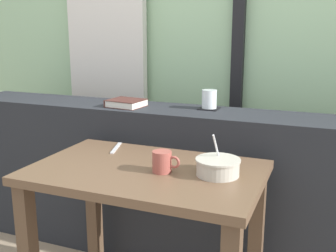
{
  "coord_description": "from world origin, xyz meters",
  "views": [
    {
      "loc": [
        0.62,
        -1.39,
        1.24
      ],
      "look_at": [
        -0.1,
        0.4,
        0.78
      ],
      "focal_mm": 43.62,
      "sensor_mm": 36.0,
      "label": 1
    }
  ],
  "objects_px": {
    "juice_glass": "(209,100)",
    "soup_bowl": "(218,167)",
    "coaster_square": "(209,108)",
    "ceramic_mug": "(163,162)",
    "breakfast_table": "(146,199)",
    "closed_book": "(126,103)",
    "fork_utensil": "(116,148)"
  },
  "relations": [
    {
      "from": "ceramic_mug",
      "to": "fork_utensil",
      "type": "bearing_deg",
      "value": 146.49
    },
    {
      "from": "breakfast_table",
      "to": "soup_bowl",
      "type": "bearing_deg",
      "value": 6.04
    },
    {
      "from": "breakfast_table",
      "to": "fork_utensil",
      "type": "xyz_separation_m",
      "value": [
        -0.25,
        0.2,
        0.14
      ]
    },
    {
      "from": "breakfast_table",
      "to": "ceramic_mug",
      "type": "distance_m",
      "value": 0.19
    },
    {
      "from": "juice_glass",
      "to": "soup_bowl",
      "type": "relative_size",
      "value": 0.55
    },
    {
      "from": "closed_book",
      "to": "ceramic_mug",
      "type": "bearing_deg",
      "value": -50.16
    },
    {
      "from": "breakfast_table",
      "to": "fork_utensil",
      "type": "distance_m",
      "value": 0.35
    },
    {
      "from": "coaster_square",
      "to": "fork_utensil",
      "type": "distance_m",
      "value": 0.53
    },
    {
      "from": "soup_bowl",
      "to": "breakfast_table",
      "type": "bearing_deg",
      "value": -173.96
    },
    {
      "from": "ceramic_mug",
      "to": "soup_bowl",
      "type": "bearing_deg",
      "value": 12.61
    },
    {
      "from": "closed_book",
      "to": "soup_bowl",
      "type": "distance_m",
      "value": 0.79
    },
    {
      "from": "closed_book",
      "to": "ceramic_mug",
      "type": "xyz_separation_m",
      "value": [
        0.42,
        -0.51,
        -0.12
      ]
    },
    {
      "from": "soup_bowl",
      "to": "ceramic_mug",
      "type": "xyz_separation_m",
      "value": [
        -0.21,
        -0.05,
        0.01
      ]
    },
    {
      "from": "closed_book",
      "to": "soup_bowl",
      "type": "xyz_separation_m",
      "value": [
        0.63,
        -0.46,
        -0.13
      ]
    },
    {
      "from": "ceramic_mug",
      "to": "breakfast_table",
      "type": "bearing_deg",
      "value": 168.35
    },
    {
      "from": "breakfast_table",
      "to": "soup_bowl",
      "type": "xyz_separation_m",
      "value": [
        0.29,
        0.03,
        0.17
      ]
    },
    {
      "from": "fork_utensil",
      "to": "breakfast_table",
      "type": "bearing_deg",
      "value": -54.93
    },
    {
      "from": "breakfast_table",
      "to": "juice_glass",
      "type": "xyz_separation_m",
      "value": [
        0.09,
        0.59,
        0.33
      ]
    },
    {
      "from": "coaster_square",
      "to": "closed_book",
      "type": "distance_m",
      "value": 0.44
    },
    {
      "from": "closed_book",
      "to": "fork_utensil",
      "type": "relative_size",
      "value": 1.17
    },
    {
      "from": "soup_bowl",
      "to": "coaster_square",
      "type": "bearing_deg",
      "value": 109.83
    },
    {
      "from": "ceramic_mug",
      "to": "juice_glass",
      "type": "bearing_deg",
      "value": 89.22
    },
    {
      "from": "breakfast_table",
      "to": "coaster_square",
      "type": "relative_size",
      "value": 9.3
    },
    {
      "from": "coaster_square",
      "to": "ceramic_mug",
      "type": "bearing_deg",
      "value": -90.78
    },
    {
      "from": "breakfast_table",
      "to": "juice_glass",
      "type": "bearing_deg",
      "value": 81.56
    },
    {
      "from": "ceramic_mug",
      "to": "closed_book",
      "type": "bearing_deg",
      "value": 129.84
    },
    {
      "from": "coaster_square",
      "to": "closed_book",
      "type": "xyz_separation_m",
      "value": [
        -0.43,
        -0.1,
        0.02
      ]
    },
    {
      "from": "coaster_square",
      "to": "ceramic_mug",
      "type": "xyz_separation_m",
      "value": [
        -0.01,
        -0.61,
        -0.1
      ]
    },
    {
      "from": "fork_utensil",
      "to": "ceramic_mug",
      "type": "xyz_separation_m",
      "value": [
        0.33,
        -0.22,
        0.04
      ]
    },
    {
      "from": "closed_book",
      "to": "fork_utensil",
      "type": "bearing_deg",
      "value": -71.9
    },
    {
      "from": "breakfast_table",
      "to": "closed_book",
      "type": "relative_size",
      "value": 4.69
    },
    {
      "from": "juice_glass",
      "to": "fork_utensil",
      "type": "height_order",
      "value": "juice_glass"
    }
  ]
}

